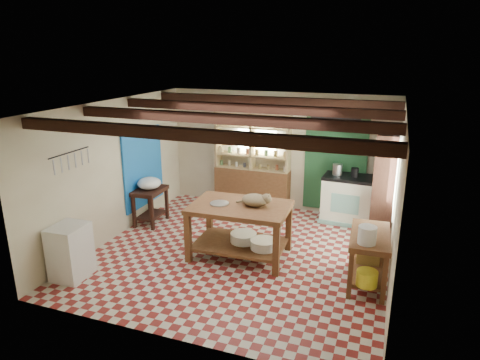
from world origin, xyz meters
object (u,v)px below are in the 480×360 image
(prep_table, at_px, (151,206))
(cat, at_px, (255,200))
(stove, at_px, (348,199))
(right_counter, at_px, (368,259))
(work_table, at_px, (240,231))
(white_cabinet, at_px, (70,252))

(prep_table, distance_m, cat, 2.66)
(stove, height_order, right_counter, stove)
(work_table, xyz_separation_m, cat, (0.25, 0.06, 0.57))
(stove, bearing_deg, work_table, -121.82)
(stove, distance_m, white_cabinet, 5.40)
(white_cabinet, distance_m, right_counter, 4.61)
(work_table, height_order, stove, stove)
(work_table, distance_m, prep_table, 2.35)
(stove, relative_size, right_counter, 0.88)
(right_counter, bearing_deg, prep_table, 165.04)
(prep_table, height_order, right_counter, right_counter)
(white_cabinet, relative_size, cat, 1.91)
(work_table, xyz_separation_m, prep_table, (-2.23, 0.75, -0.10))
(white_cabinet, bearing_deg, prep_table, 87.17)
(work_table, relative_size, white_cabinet, 1.91)
(work_table, bearing_deg, right_counter, -7.32)
(white_cabinet, distance_m, cat, 3.05)
(prep_table, xyz_separation_m, right_counter, (4.38, -0.95, 0.04))
(work_table, distance_m, stove, 2.73)
(prep_table, xyz_separation_m, white_cabinet, (-0.02, -2.34, 0.06))
(work_table, height_order, prep_table, work_table)
(work_table, distance_m, cat, 0.63)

